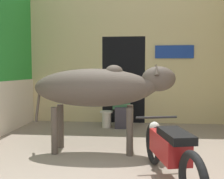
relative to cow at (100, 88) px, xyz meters
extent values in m
cube|color=#D1BC84|center=(0.38, 2.60, 2.08)|extent=(5.17, 0.18, 1.82)
cube|color=#D1BC84|center=(-1.25, 2.60, 0.05)|extent=(1.91, 0.18, 2.24)
cube|color=#D1BC84|center=(1.89, 2.60, 0.05)|extent=(2.15, 0.18, 2.24)
cube|color=black|center=(0.26, 2.96, 0.05)|extent=(1.11, 0.90, 2.24)
cube|color=navy|center=(1.55, 2.49, 0.77)|extent=(0.96, 0.03, 0.32)
ellipsoid|color=#4C4238|center=(-0.11, 0.00, 0.01)|extent=(1.99, 0.71, 0.63)
ellipsoid|color=#4C4238|center=(0.23, 0.00, 0.27)|extent=(0.31, 0.27, 0.23)
cylinder|color=#4C4238|center=(0.79, 0.02, 0.06)|extent=(0.42, 0.31, 0.42)
ellipsoid|color=#4C4238|center=(0.96, 0.02, 0.16)|extent=(0.55, 0.36, 0.41)
cylinder|color=#4C4238|center=(-1.05, -0.02, -0.23)|extent=(0.14, 0.05, 0.69)
cylinder|color=#4C4238|center=(0.49, 0.19, -0.68)|extent=(0.11, 0.11, 0.77)
cylinder|color=#4C4238|center=(0.50, -0.17, -0.68)|extent=(0.11, 0.11, 0.77)
cylinder|color=#4C4238|center=(-0.73, 0.17, -0.68)|extent=(0.11, 0.11, 0.77)
cylinder|color=#4C4238|center=(-0.72, -0.20, -0.68)|extent=(0.11, 0.11, 0.77)
cone|color=#473D33|center=(0.91, 0.16, 0.31)|extent=(0.07, 0.15, 0.21)
cone|color=#473D33|center=(0.92, -0.12, 0.31)|extent=(0.07, 0.15, 0.21)
torus|color=black|center=(0.85, -0.51, -0.77)|extent=(0.21, 0.60, 0.60)
cube|color=maroon|center=(1.00, -1.16, -0.61)|extent=(0.43, 0.78, 0.28)
cube|color=black|center=(1.04, -1.36, -0.43)|extent=(0.38, 0.63, 0.09)
cylinder|color=black|center=(0.88, -0.65, -0.36)|extent=(0.57, 0.16, 0.03)
sphere|color=silver|center=(0.86, -0.56, -0.51)|extent=(0.15, 0.15, 0.15)
cube|color=#3D3842|center=(0.25, 1.79, -0.87)|extent=(0.29, 0.14, 0.39)
cube|color=#3D3842|center=(0.25, 1.88, -0.63)|extent=(0.29, 0.32, 0.11)
cube|color=#386B42|center=(0.25, 1.95, -0.38)|extent=(0.41, 0.20, 0.48)
sphere|color=tan|center=(0.25, 1.95, -0.04)|extent=(0.20, 0.20, 0.20)
cylinder|color=beige|center=(-0.11, 1.88, -0.89)|extent=(0.22, 0.22, 0.36)
cylinder|color=beige|center=(-0.11, 1.88, -0.69)|extent=(0.31, 0.31, 0.04)
camera|label=1|loc=(0.61, -4.29, 0.29)|focal=42.00mm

